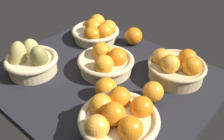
{
  "coord_description": "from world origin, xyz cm",
  "views": [
    {
      "loc": [
        55.91,
        -58.58,
        63.58
      ],
      "look_at": [
        3.83,
        1.58,
        7.0
      ],
      "focal_mm": 40.94,
      "sensor_mm": 36.0,
      "label": 1
    }
  ],
  "objects_px": {
    "basket_near_right": "(118,120)",
    "basket_far_left": "(97,31)",
    "loose_orange_front_gap": "(106,89)",
    "loose_orange_side_gap": "(134,36)",
    "basket_far_right": "(177,67)",
    "basket_near_left_pears": "(31,61)",
    "basket_center": "(106,62)",
    "loose_orange_back_gap": "(153,92)"
  },
  "relations": [
    {
      "from": "basket_near_left_pears",
      "to": "basket_far_left",
      "type": "height_order",
      "value": "basket_near_left_pears"
    },
    {
      "from": "basket_near_left_pears",
      "to": "loose_orange_front_gap",
      "type": "bearing_deg",
      "value": 12.63
    },
    {
      "from": "basket_center",
      "to": "loose_orange_back_gap",
      "type": "height_order",
      "value": "basket_center"
    },
    {
      "from": "loose_orange_front_gap",
      "to": "loose_orange_side_gap",
      "type": "bearing_deg",
      "value": 113.35
    },
    {
      "from": "basket_far_left",
      "to": "basket_near_right",
      "type": "bearing_deg",
      "value": -40.33
    },
    {
      "from": "basket_near_right",
      "to": "basket_far_left",
      "type": "height_order",
      "value": "basket_near_right"
    },
    {
      "from": "basket_far_left",
      "to": "basket_center",
      "type": "bearing_deg",
      "value": -38.69
    },
    {
      "from": "loose_orange_front_gap",
      "to": "loose_orange_back_gap",
      "type": "xyz_separation_m",
      "value": [
        0.13,
        0.1,
        -0.0
      ]
    },
    {
      "from": "basket_far_right",
      "to": "loose_orange_back_gap",
      "type": "relative_size",
      "value": 3.05
    },
    {
      "from": "basket_center",
      "to": "basket_far_left",
      "type": "bearing_deg",
      "value": 141.31
    },
    {
      "from": "basket_center",
      "to": "loose_orange_front_gap",
      "type": "bearing_deg",
      "value": -48.39
    },
    {
      "from": "basket_far_left",
      "to": "basket_far_right",
      "type": "height_order",
      "value": "basket_far_right"
    },
    {
      "from": "basket_near_left_pears",
      "to": "basket_near_right",
      "type": "relative_size",
      "value": 0.87
    },
    {
      "from": "basket_near_left_pears",
      "to": "basket_far_left",
      "type": "relative_size",
      "value": 0.92
    },
    {
      "from": "basket_far_right",
      "to": "basket_near_right",
      "type": "bearing_deg",
      "value": -88.79
    },
    {
      "from": "loose_orange_side_gap",
      "to": "basket_far_right",
      "type": "bearing_deg",
      "value": -20.49
    },
    {
      "from": "basket_near_left_pears",
      "to": "loose_orange_side_gap",
      "type": "relative_size",
      "value": 2.57
    },
    {
      "from": "basket_near_right",
      "to": "basket_far_right",
      "type": "xyz_separation_m",
      "value": [
        -0.01,
        0.36,
        -0.0
      ]
    },
    {
      "from": "basket_center",
      "to": "loose_orange_front_gap",
      "type": "xyz_separation_m",
      "value": [
        0.11,
        -0.12,
        -0.0
      ]
    },
    {
      "from": "basket_center",
      "to": "loose_orange_side_gap",
      "type": "relative_size",
      "value": 2.76
    },
    {
      "from": "basket_center",
      "to": "basket_far_right",
      "type": "bearing_deg",
      "value": 32.05
    },
    {
      "from": "basket_center",
      "to": "basket_near_left_pears",
      "type": "relative_size",
      "value": 1.08
    },
    {
      "from": "basket_far_right",
      "to": "loose_orange_front_gap",
      "type": "xyz_separation_m",
      "value": [
        -0.13,
        -0.26,
        -0.01
      ]
    },
    {
      "from": "basket_near_right",
      "to": "basket_far_left",
      "type": "distance_m",
      "value": 0.6
    },
    {
      "from": "loose_orange_front_gap",
      "to": "basket_near_left_pears",
      "type": "bearing_deg",
      "value": -167.37
    },
    {
      "from": "basket_near_right",
      "to": "loose_orange_front_gap",
      "type": "xyz_separation_m",
      "value": [
        -0.13,
        0.09,
        -0.01
      ]
    },
    {
      "from": "loose_orange_side_gap",
      "to": "basket_center",
      "type": "bearing_deg",
      "value": -77.88
    },
    {
      "from": "basket_near_left_pears",
      "to": "loose_orange_front_gap",
      "type": "relative_size",
      "value": 2.67
    },
    {
      "from": "loose_orange_side_gap",
      "to": "loose_orange_back_gap",
      "type": "bearing_deg",
      "value": -43.38
    },
    {
      "from": "loose_orange_front_gap",
      "to": "loose_orange_side_gap",
      "type": "relative_size",
      "value": 0.96
    },
    {
      "from": "basket_near_right",
      "to": "loose_orange_front_gap",
      "type": "bearing_deg",
      "value": 144.83
    },
    {
      "from": "loose_orange_front_gap",
      "to": "basket_center",
      "type": "bearing_deg",
      "value": 131.61
    },
    {
      "from": "basket_center",
      "to": "loose_orange_back_gap",
      "type": "distance_m",
      "value": 0.24
    },
    {
      "from": "basket_center",
      "to": "loose_orange_side_gap",
      "type": "distance_m",
      "value": 0.26
    },
    {
      "from": "basket_center",
      "to": "loose_orange_back_gap",
      "type": "relative_size",
      "value": 3.09
    },
    {
      "from": "basket_near_right",
      "to": "basket_far_left",
      "type": "relative_size",
      "value": 1.05
    },
    {
      "from": "basket_center",
      "to": "basket_far_right",
      "type": "xyz_separation_m",
      "value": [
        0.23,
        0.15,
        0.0
      ]
    },
    {
      "from": "basket_far_right",
      "to": "loose_orange_front_gap",
      "type": "bearing_deg",
      "value": -115.32
    },
    {
      "from": "basket_center",
      "to": "basket_near_right",
      "type": "height_order",
      "value": "basket_near_right"
    },
    {
      "from": "loose_orange_front_gap",
      "to": "basket_far_left",
      "type": "bearing_deg",
      "value": 137.74
    },
    {
      "from": "loose_orange_back_gap",
      "to": "loose_orange_side_gap",
      "type": "bearing_deg",
      "value": 136.62
    },
    {
      "from": "basket_near_right",
      "to": "basket_near_left_pears",
      "type": "bearing_deg",
      "value": 177.64
    }
  ]
}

